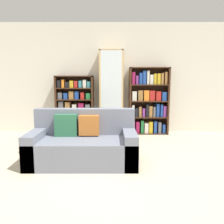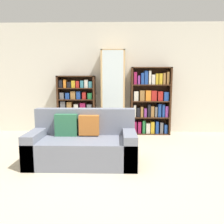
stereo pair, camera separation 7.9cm
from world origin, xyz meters
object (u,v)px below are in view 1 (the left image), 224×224
Objects in this scene: display_cabinet at (112,93)px; wine_bottle at (130,134)px; couch at (84,144)px; bookshelf_right at (149,102)px; bookshelf_left at (76,106)px.

wine_bottle is at bearing -58.85° from display_cabinet.
bookshelf_right is (1.36, 1.93, 0.48)m from couch.
bookshelf_right reaches higher than wine_bottle.
display_cabinet is 1.25× the size of bookshelf_right.
display_cabinet is 5.56× the size of wine_bottle.
bookshelf_right is at bearing 1.03° from display_cabinet.
bookshelf_right is 4.45× the size of wine_bottle.
bookshelf_left is at bearing 152.39° from wine_bottle.
couch is 2.09m from display_cabinet.
bookshelf_right is at bearing -0.01° from bookshelf_left.
bookshelf_left reaches higher than wine_bottle.
bookshelf_left is at bearing 178.93° from display_cabinet.
bookshelf_left reaches higher than couch.
display_cabinet is at bearing -178.97° from bookshelf_right.
bookshelf_left is 1.81m from bookshelf_right.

